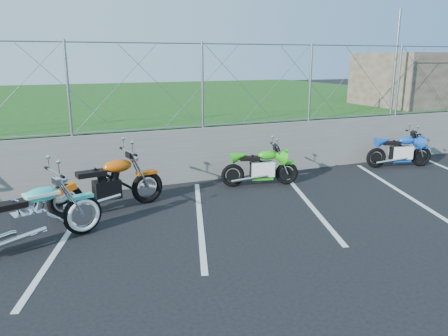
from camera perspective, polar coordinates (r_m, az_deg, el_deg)
name	(u,v)px	position (r m, az deg, el deg)	size (l,w,h in m)	color
ground	(220,238)	(7.42, -0.53, -9.07)	(90.00, 90.00, 0.00)	black
retaining_wall	(164,157)	(10.40, -7.89, 1.39)	(30.00, 0.22, 1.30)	slate
grass_field	(104,111)	(20.11, -15.45, 7.19)	(30.00, 20.00, 1.30)	#184712
stone_building	(432,79)	(17.64, 25.51, 10.49)	(5.00, 3.00, 1.80)	brown
chain_link_fence	(161,86)	(10.16, -8.21, 10.50)	(28.00, 0.03, 2.00)	gray
sign_pole	(395,62)	(14.14, 21.48, 12.72)	(0.08, 0.08, 3.00)	gray
parking_lines	(257,209)	(8.74, 4.28, -5.43)	(18.29, 4.31, 0.01)	silver
cruiser_turquoise	(32,219)	(7.56, -23.76, -6.06)	(2.29, 0.90, 1.17)	black
naked_orange	(109,186)	(8.83, -14.73, -2.31)	(2.30, 0.78, 1.15)	black
sportbike_green	(261,169)	(10.25, 4.87, -0.07)	(1.82, 0.68, 0.96)	black
sportbike_blue	(400,152)	(12.91, 22.02, 1.94)	(1.84, 0.72, 0.97)	black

